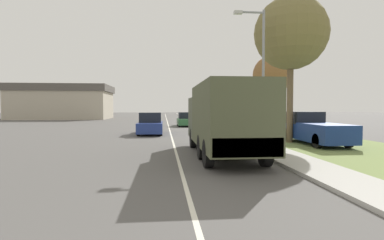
{
  "coord_description": "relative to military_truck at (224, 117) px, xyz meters",
  "views": [
    {
      "loc": [
        -0.59,
        -0.42,
        2.1
      ],
      "look_at": [
        0.8,
        13.97,
        1.5
      ],
      "focal_mm": 28.0,
      "sensor_mm": 36.0,
      "label": 1
    }
  ],
  "objects": [
    {
      "name": "tree_far_right",
      "position": [
        7.4,
        14.09,
        3.42
      ],
      "size": [
        3.55,
        3.55,
        6.87
      ],
      "color": "brown",
      "rests_on": "grass_strip_right"
    },
    {
      "name": "military_truck",
      "position": [
        0.0,
        0.0,
        0.0
      ],
      "size": [
        2.36,
        7.9,
        3.05
      ],
      "color": "#474C38",
      "rests_on": "ground"
    },
    {
      "name": "pickup_truck",
      "position": [
        6.09,
        3.99,
        -0.81
      ],
      "size": [
        1.91,
        5.5,
        1.83
      ],
      "color": "navy",
      "rests_on": "grass_strip_right"
    },
    {
      "name": "tree_mid_right",
      "position": [
        4.95,
        4.58,
        4.78
      ],
      "size": [
        4.3,
        4.3,
        8.63
      ],
      "color": "brown",
      "rests_on": "grass_strip_right"
    },
    {
      "name": "utility_box",
      "position": [
        4.2,
        5.11,
        -1.31
      ],
      "size": [
        0.55,
        0.45,
        0.7
      ],
      "color": "#3D7042",
      "rests_on": "grass_strip_right"
    },
    {
      "name": "lamp_post",
      "position": [
        2.55,
        2.98,
        2.69
      ],
      "size": [
        1.69,
        0.24,
        7.16
      ],
      "color": "gray",
      "rests_on": "sidewalk_right"
    },
    {
      "name": "building_distant",
      "position": [
        -21.1,
        44.89,
        1.47
      ],
      "size": [
        17.25,
        10.79,
        6.22
      ],
      "color": "#B2A893",
      "rests_on": "ground"
    },
    {
      "name": "grass_strip_right",
      "position": [
        6.9,
        27.77,
        -1.67
      ],
      "size": [
        7.0,
        120.0,
        0.02
      ],
      "color": "olive",
      "rests_on": "ground"
    },
    {
      "name": "car_second_ahead",
      "position": [
        -0.03,
        21.23,
        -0.98
      ],
      "size": [
        1.87,
        4.48,
        1.57
      ],
      "color": "#336B3D",
      "rests_on": "ground"
    },
    {
      "name": "sidewalk_right",
      "position": [
        2.5,
        27.77,
        -1.62
      ],
      "size": [
        1.8,
        120.0,
        0.12
      ],
      "color": "beige",
      "rests_on": "ground"
    },
    {
      "name": "ground_plane",
      "position": [
        -2.0,
        27.77,
        -1.68
      ],
      "size": [
        180.0,
        180.0,
        0.0
      ],
      "primitive_type": "plane",
      "color": "#565451"
    },
    {
      "name": "lane_centre_stripe",
      "position": [
        -2.0,
        27.77,
        -1.68
      ],
      "size": [
        0.12,
        120.0,
        0.0
      ],
      "color": "silver",
      "rests_on": "ground"
    },
    {
      "name": "car_nearest_ahead",
      "position": [
        -3.6,
        11.34,
        -0.92
      ],
      "size": [
        1.9,
        4.84,
        1.71
      ],
      "color": "navy",
      "rests_on": "ground"
    }
  ]
}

